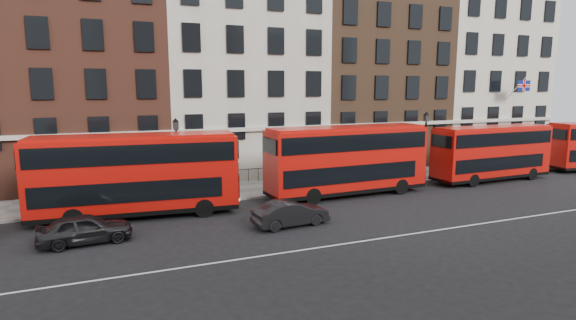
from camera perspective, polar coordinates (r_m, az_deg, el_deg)
name	(u,v)px	position (r m, az deg, el deg)	size (l,w,h in m)	color
ground	(335,230)	(23.81, 6.00, -8.86)	(120.00, 120.00, 0.00)	black
pavement	(268,188)	(33.08, -2.58, -3.52)	(80.00, 5.00, 0.15)	slate
kerb	(280,195)	(30.80, -1.02, -4.46)	(80.00, 0.30, 0.16)	gray
road_centre_line	(355,242)	(22.16, 8.46, -10.30)	(70.00, 0.12, 0.01)	white
building_terrace	(234,53)	(39.33, -6.81, 13.35)	(64.00, 11.95, 22.00)	beige
bus_b	(135,173)	(26.87, -18.82, -1.61)	(11.51, 3.69, 4.76)	#BC0F09
bus_c	(347,159)	(30.74, 7.48, 0.15)	(11.45, 3.13, 4.77)	#BC0F09
bus_d	(492,152)	(38.81, 24.43, 0.95)	(10.46, 2.86, 4.36)	#BC0F09
car_rear	(85,229)	(23.66, -24.36, -7.94)	(1.71, 4.25, 1.45)	black
car_front	(291,213)	(24.24, 0.36, -6.79)	(1.45, 4.15, 1.37)	black
lamp_post_left	(177,156)	(29.29, -13.91, 0.53)	(0.44, 0.44, 5.33)	black
lamp_post_right	(425,142)	(37.09, 17.02, 2.18)	(0.44, 0.44, 5.33)	black
traffic_light	(506,145)	(42.87, 25.95, 1.70)	(0.25, 0.45, 3.27)	black
iron_railings	(258,175)	(35.00, -3.79, -1.86)	(6.60, 0.06, 1.00)	black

